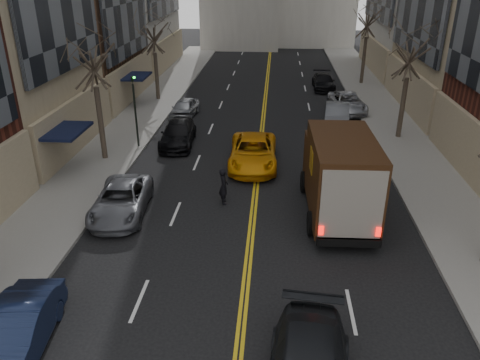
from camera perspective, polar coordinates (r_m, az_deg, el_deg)
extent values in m
cube|color=slate|center=(34.26, -12.58, 6.98)|extent=(4.00, 66.00, 0.15)
cube|color=slate|center=(33.83, 18.27, 6.09)|extent=(4.00, 66.00, 0.15)
cube|color=black|center=(25.92, -20.63, 5.62)|extent=(2.00, 3.00, 0.15)
cube|color=black|center=(26.64, -22.06, 3.48)|extent=(0.20, 3.00, 2.50)
cube|color=black|center=(37.66, -12.71, 12.24)|extent=(2.00, 3.00, 0.15)
cube|color=black|center=(38.16, -13.88, 10.66)|extent=(0.20, 3.00, 2.50)
cylinder|color=#382D23|center=(27.27, -16.60, 6.60)|extent=(0.30, 0.30, 4.05)
cylinder|color=#382D23|center=(39.31, -10.12, 12.36)|extent=(0.30, 0.30, 3.69)
cylinder|color=#382D23|center=(31.37, 19.17, 8.32)|extent=(0.30, 0.30, 3.78)
cylinder|color=#382D23|center=(45.64, 14.83, 13.93)|extent=(0.30, 0.30, 4.14)
cylinder|color=black|center=(28.66, -12.59, 7.64)|extent=(0.12, 0.12, 3.80)
imported|color=black|center=(28.08, -13.04, 12.22)|extent=(0.15, 0.18, 0.90)
sphere|color=#0CE526|center=(27.96, -12.78, 12.09)|extent=(0.14, 0.14, 0.14)
cube|color=black|center=(21.30, 11.68, -2.64)|extent=(2.54, 6.92, 0.32)
cube|color=black|center=(23.12, 11.06, 2.60)|extent=(2.57, 1.89, 2.25)
cube|color=black|center=(20.11, 12.28, 0.52)|extent=(2.71, 5.32, 3.22)
cube|color=black|center=(18.47, 13.07, -7.36)|extent=(2.47, 0.26, 0.32)
cube|color=red|center=(18.04, 9.86, -6.10)|extent=(0.19, 0.07, 0.38)
cube|color=red|center=(18.44, 16.52, -6.10)|extent=(0.19, 0.07, 0.38)
cube|color=gold|center=(19.73, 8.68, 2.37)|extent=(0.07, 0.97, 0.97)
cube|color=gold|center=(20.17, 16.09, 2.16)|extent=(0.07, 0.97, 0.97)
cylinder|color=black|center=(23.18, 7.82, -0.20)|extent=(0.33, 1.04, 1.03)
cylinder|color=black|center=(23.55, 13.96, -0.32)|extent=(0.33, 1.04, 1.03)
cylinder|color=black|center=(19.58, 8.71, -5.24)|extent=(0.33, 1.04, 1.03)
cylinder|color=black|center=(20.01, 15.96, -5.28)|extent=(0.33, 1.04, 1.03)
cube|color=black|center=(12.93, 8.25, -18.65)|extent=(0.13, 0.04, 0.09)
cube|color=blue|center=(12.91, 8.25, -18.74)|extent=(0.10, 0.01, 0.06)
imported|color=orange|center=(25.92, 1.61, 3.41)|extent=(2.69, 5.60, 1.54)
imported|color=black|center=(21.67, -2.00, -0.76)|extent=(0.57, 0.73, 1.76)
imported|color=black|center=(15.39, -25.46, -16.32)|extent=(1.95, 4.40, 1.40)
imported|color=#53555B|center=(21.51, -14.29, -2.40)|extent=(2.61, 5.00, 1.34)
imported|color=black|center=(29.30, -7.57, 5.61)|extent=(2.22, 4.88, 1.39)
imported|color=#B0B3B8|center=(34.74, -6.82, 8.67)|extent=(1.98, 4.06, 1.33)
imported|color=#53555B|center=(33.11, 11.73, 7.68)|extent=(2.14, 4.75, 1.51)
imported|color=#B0B2B8|center=(36.84, 12.96, 9.19)|extent=(2.77, 5.19, 1.39)
imported|color=black|center=(43.41, 10.15, 11.72)|extent=(1.89, 4.58, 1.33)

